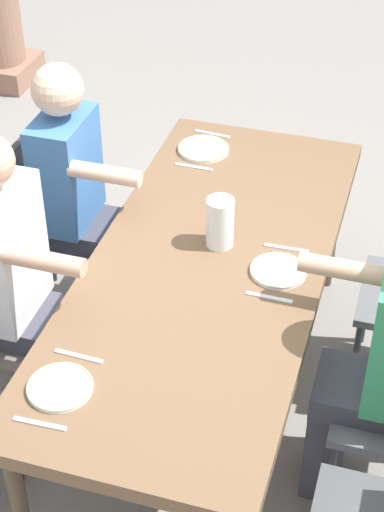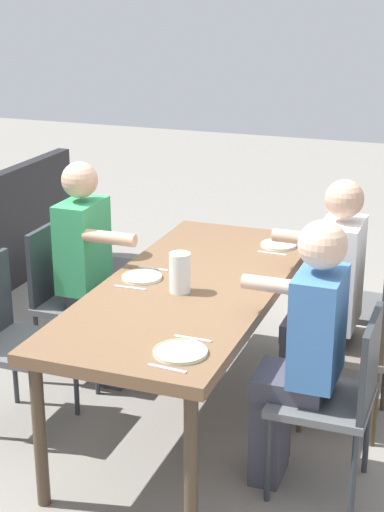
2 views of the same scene
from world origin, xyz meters
name	(u,v)px [view 1 (image 1 of 2)]	position (x,y,z in m)	size (l,w,h in m)	color
ground_plane	(205,404)	(0.00, 0.00, 0.00)	(16.00, 16.00, 0.00)	gray
dining_table	(207,277)	(0.00, 0.00, 0.71)	(2.07, 0.87, 0.77)	brown
chair_east_north	(49,222)	(0.39, 0.85, 0.51)	(0.44, 0.44, 0.88)	#5B5E61
diner_woman_green	(22,283)	(-0.23, 0.65, 0.70)	(0.34, 0.49, 1.32)	#3F3F4C
diner_man_white	(82,195)	(0.39, 0.68, 0.70)	(0.34, 0.50, 1.29)	#3F3F4C
diner_guest_third	(380,356)	(-0.23, -0.68, 0.70)	(0.35, 0.49, 1.30)	#3F3F4C
plate_0	(60,387)	(-0.74, 0.27, 0.78)	(0.21, 0.21, 0.02)	white
fork_0	(40,424)	(-0.89, 0.27, 0.77)	(0.02, 0.17, 0.01)	silver
spoon_0	(79,356)	(-0.59, 0.27, 0.77)	(0.02, 0.17, 0.01)	silver
plate_1	(278,271)	(0.02, -0.26, 0.78)	(0.21, 0.21, 0.02)	white
fork_1	(269,297)	(-0.13, -0.26, 0.77)	(0.02, 0.17, 0.01)	silver
spoon_1	(286,248)	(0.17, -0.26, 0.77)	(0.02, 0.17, 0.01)	silver
plate_2	(203,149)	(0.78, 0.24, 0.78)	(0.23, 0.23, 0.02)	white
fork_2	(194,167)	(0.63, 0.24, 0.77)	(0.02, 0.17, 0.01)	silver
spoon_2	(212,134)	(0.93, 0.24, 0.77)	(0.02, 0.17, 0.01)	silver
water_pitcher	(220,225)	(0.13, -0.01, 0.86)	(0.11, 0.11, 0.20)	white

